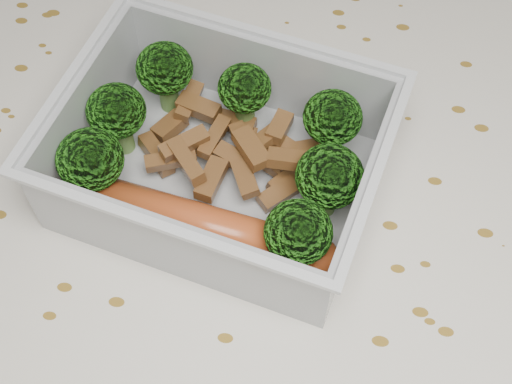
# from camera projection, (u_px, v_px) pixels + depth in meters

# --- Properties ---
(dining_table) EXTENTS (1.40, 0.90, 0.75)m
(dining_table) POSITION_uv_depth(u_px,v_px,m) (261.00, 262.00, 0.53)
(dining_table) COLOR brown
(dining_table) RESTS_ON ground
(tablecloth) EXTENTS (1.46, 0.96, 0.19)m
(tablecloth) POSITION_uv_depth(u_px,v_px,m) (262.00, 229.00, 0.48)
(tablecloth) COLOR silver
(tablecloth) RESTS_ON dining_table
(lunch_container) EXTENTS (0.22, 0.19, 0.07)m
(lunch_container) POSITION_uv_depth(u_px,v_px,m) (220.00, 164.00, 0.44)
(lunch_container) COLOR silver
(lunch_container) RESTS_ON tablecloth
(broccoli_florets) EXTENTS (0.18, 0.14, 0.05)m
(broccoli_florets) POSITION_uv_depth(u_px,v_px,m) (223.00, 141.00, 0.42)
(broccoli_florets) COLOR #608C3F
(broccoli_florets) RESTS_ON lunch_container
(meat_pile) EXTENTS (0.12, 0.09, 0.03)m
(meat_pile) POSITION_uv_depth(u_px,v_px,m) (233.00, 149.00, 0.45)
(meat_pile) COLOR brown
(meat_pile) RESTS_ON lunch_container
(sausage) EXTENTS (0.17, 0.05, 0.03)m
(sausage) POSITION_uv_depth(u_px,v_px,m) (201.00, 225.00, 0.42)
(sausage) COLOR #B74B21
(sausage) RESTS_ON lunch_container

